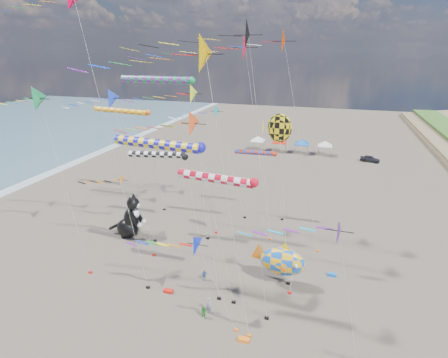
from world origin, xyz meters
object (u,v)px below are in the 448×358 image
at_px(child_green, 203,313).
at_px(cat_inflatable, 129,215).
at_px(child_blue, 204,275).
at_px(fish_inflatable, 282,261).
at_px(person_adult, 209,306).
at_px(parked_car, 370,159).

bearing_deg(child_green, cat_inflatable, 168.78).
height_order(child_green, child_blue, child_blue).
bearing_deg(fish_inflatable, person_adult, -133.31).
height_order(fish_inflatable, child_blue, fish_inflatable).
bearing_deg(fish_inflatable, child_blue, -168.61).
bearing_deg(parked_car, child_green, 174.08).
bearing_deg(fish_inflatable, child_green, -130.92).
xyz_separation_m(fish_inflatable, person_adult, (-5.43, -5.76, -1.99)).
bearing_deg(cat_inflatable, fish_inflatable, -15.68).
bearing_deg(child_green, fish_inflatable, 75.84).
bearing_deg(person_adult, cat_inflatable, 141.76).
bearing_deg(child_blue, cat_inflatable, 120.42).
xyz_separation_m(person_adult, child_green, (-0.23, -0.77, -0.17)).
distance_m(person_adult, parked_car, 54.77).
bearing_deg(child_green, person_adult, 100.07).
bearing_deg(person_adult, child_green, -109.45).
distance_m(fish_inflatable, parked_car, 47.78).
xyz_separation_m(cat_inflatable, person_adult, (13.99, -9.97, -2.06)).
bearing_deg(person_adult, fish_inflatable, 43.92).
bearing_deg(cat_inflatable, child_green, -41.42).
relative_size(child_blue, parked_car, 0.30).
relative_size(child_green, parked_car, 0.30).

